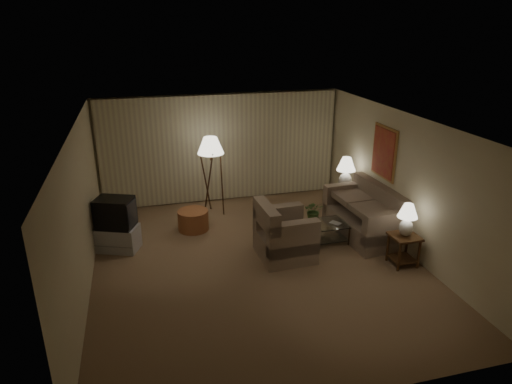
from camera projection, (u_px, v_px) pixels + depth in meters
ground at (257, 263)px, 8.71m from camera, size 7.00×7.00×0.00m
room_shell at (239, 153)px, 9.46m from camera, size 6.04×7.02×2.72m
sofa at (363, 216)px, 9.69m from camera, size 2.04×1.17×0.86m
armchair at (285, 235)px, 8.81m from camera, size 1.13×1.08×0.89m
side_table_near at (404, 245)px, 8.52m from camera, size 0.50×0.50×0.60m
side_table_far at (344, 196)px, 10.87m from camera, size 0.50×0.42×0.60m
table_lamp_near at (407, 217)px, 8.31m from camera, size 0.37×0.37×0.63m
table_lamp_far at (346, 170)px, 10.64m from camera, size 0.44×0.44×0.77m
coffee_table at (320, 230)px, 9.41m from camera, size 1.22×0.67×0.41m
tv_cabinet at (118, 238)px, 9.13m from camera, size 1.15×1.06×0.50m
crt_tv at (115, 213)px, 8.94m from camera, size 1.05×0.99×0.60m
floor_lamp at (212, 175)px, 10.57m from camera, size 0.61×0.61×1.87m
ottoman at (193, 220)px, 10.01m from camera, size 0.85×0.85×0.45m
vase at (313, 221)px, 9.30m from camera, size 0.21×0.21×0.17m
flowers at (314, 208)px, 9.19m from camera, size 0.48×0.45×0.43m
book at (333, 224)px, 9.33m from camera, size 0.26×0.27×0.02m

